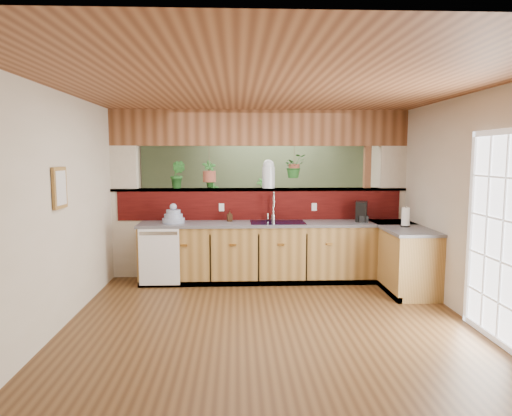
{
  "coord_description": "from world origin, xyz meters",
  "views": [
    {
      "loc": [
        -0.36,
        -5.8,
        1.89
      ],
      "look_at": [
        -0.09,
        0.7,
        1.15
      ],
      "focal_mm": 32.0,
      "sensor_mm": 36.0,
      "label": 1
    }
  ],
  "objects_px": {
    "soap_dispenser": "(230,216)",
    "glass_jar": "(269,174)",
    "dish_stack": "(173,217)",
    "coffee_maker": "(362,212)",
    "shelving_console": "(241,226)",
    "faucet": "(273,205)",
    "paper_towel": "(406,217)"
  },
  "relations": [
    {
      "from": "paper_towel",
      "to": "shelving_console",
      "type": "xyz_separation_m",
      "value": [
        -2.3,
        2.78,
        -0.53
      ]
    },
    {
      "from": "dish_stack",
      "to": "paper_towel",
      "type": "distance_m",
      "value": 3.36
    },
    {
      "from": "dish_stack",
      "to": "soap_dispenser",
      "type": "distance_m",
      "value": 0.84
    },
    {
      "from": "paper_towel",
      "to": "glass_jar",
      "type": "bearing_deg",
      "value": 154.96
    },
    {
      "from": "soap_dispenser",
      "to": "glass_jar",
      "type": "xyz_separation_m",
      "value": [
        0.61,
        0.24,
        0.63
      ]
    },
    {
      "from": "faucet",
      "to": "glass_jar",
      "type": "xyz_separation_m",
      "value": [
        -0.06,
        0.22,
        0.47
      ]
    },
    {
      "from": "coffee_maker",
      "to": "glass_jar",
      "type": "height_order",
      "value": "glass_jar"
    },
    {
      "from": "shelving_console",
      "to": "faucet",
      "type": "bearing_deg",
      "value": -77.7
    },
    {
      "from": "paper_towel",
      "to": "glass_jar",
      "type": "height_order",
      "value": "glass_jar"
    },
    {
      "from": "dish_stack",
      "to": "soap_dispenser",
      "type": "xyz_separation_m",
      "value": [
        0.83,
        0.14,
        -0.01
      ]
    },
    {
      "from": "coffee_maker",
      "to": "soap_dispenser",
      "type": "bearing_deg",
      "value": -164.69
    },
    {
      "from": "dish_stack",
      "to": "coffee_maker",
      "type": "height_order",
      "value": "coffee_maker"
    },
    {
      "from": "dish_stack",
      "to": "shelving_console",
      "type": "bearing_deg",
      "value": 65.82
    },
    {
      "from": "dish_stack",
      "to": "glass_jar",
      "type": "height_order",
      "value": "glass_jar"
    },
    {
      "from": "faucet",
      "to": "coffee_maker",
      "type": "bearing_deg",
      "value": -5.33
    },
    {
      "from": "shelving_console",
      "to": "coffee_maker",
      "type": "bearing_deg",
      "value": -51.42
    },
    {
      "from": "glass_jar",
      "to": "faucet",
      "type": "bearing_deg",
      "value": -74.83
    },
    {
      "from": "coffee_maker",
      "to": "paper_towel",
      "type": "bearing_deg",
      "value": -29.84
    },
    {
      "from": "paper_towel",
      "to": "faucet",
      "type": "bearing_deg",
      "value": 160.07
    },
    {
      "from": "dish_stack",
      "to": "paper_towel",
      "type": "bearing_deg",
      "value": -8.54
    },
    {
      "from": "faucet",
      "to": "shelving_console",
      "type": "xyz_separation_m",
      "value": [
        -0.48,
        2.12,
        -0.64
      ]
    },
    {
      "from": "glass_jar",
      "to": "shelving_console",
      "type": "bearing_deg",
      "value": 102.46
    },
    {
      "from": "dish_stack",
      "to": "glass_jar",
      "type": "relative_size",
      "value": 0.75
    },
    {
      "from": "dish_stack",
      "to": "shelving_console",
      "type": "distance_m",
      "value": 2.55
    },
    {
      "from": "faucet",
      "to": "soap_dispenser",
      "type": "relative_size",
      "value": 2.62
    },
    {
      "from": "soap_dispenser",
      "to": "paper_towel",
      "type": "relative_size",
      "value": 0.59
    },
    {
      "from": "dish_stack",
      "to": "coffee_maker",
      "type": "distance_m",
      "value": 2.84
    },
    {
      "from": "shelving_console",
      "to": "paper_towel",
      "type": "bearing_deg",
      "value": -50.83
    },
    {
      "from": "faucet",
      "to": "dish_stack",
      "type": "bearing_deg",
      "value": -173.88
    },
    {
      "from": "coffee_maker",
      "to": "shelving_console",
      "type": "bearing_deg",
      "value": 147.21
    },
    {
      "from": "paper_towel",
      "to": "soap_dispenser",
      "type": "bearing_deg",
      "value": 165.66
    },
    {
      "from": "soap_dispenser",
      "to": "glass_jar",
      "type": "relative_size",
      "value": 0.38
    }
  ]
}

